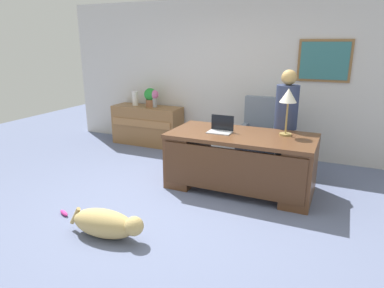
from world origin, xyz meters
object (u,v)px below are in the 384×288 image
(desk, at_px, (240,160))
(armchair, at_px, (260,137))
(desk_lamp, at_px, (288,99))
(dog_toy_bone, at_px, (64,213))
(person_standing, at_px, (285,125))
(vase_with_flowers, at_px, (154,97))
(potted_plant, at_px, (150,97))
(laptop, at_px, (221,128))
(vase_empty, at_px, (135,99))
(credenza, at_px, (148,125))
(dog_lying, at_px, (107,224))

(desk, relative_size, armchair, 1.73)
(desk_lamp, relative_size, dog_toy_bone, 3.56)
(person_standing, distance_m, desk_lamp, 0.62)
(desk, xyz_separation_m, person_standing, (0.47, 0.65, 0.39))
(vase_with_flowers, bearing_deg, dog_toy_bone, -81.00)
(potted_plant, bearing_deg, person_standing, -15.18)
(armchair, height_order, vase_with_flowers, armchair)
(laptop, height_order, vase_empty, vase_empty)
(vase_with_flowers, relative_size, vase_empty, 1.20)
(desk_lamp, bearing_deg, desk, -158.15)
(credenza, xyz_separation_m, potted_plant, (0.09, 0.00, 0.58))
(laptop, relative_size, desk_lamp, 0.52)
(vase_empty, bearing_deg, desk_lamp, -20.43)
(person_standing, bearing_deg, vase_empty, 166.51)
(person_standing, height_order, vase_empty, person_standing)
(potted_plant, bearing_deg, dog_lying, -67.14)
(armchair, xyz_separation_m, potted_plant, (-2.24, 0.36, 0.46))
(dog_lying, bearing_deg, dog_toy_bone, 167.38)
(person_standing, bearing_deg, armchair, 140.19)
(desk, bearing_deg, person_standing, 54.22)
(desk_lamp, height_order, vase_empty, desk_lamp)
(credenza, xyz_separation_m, dog_toy_bone, (0.64, -2.96, -0.35))
(dog_lying, bearing_deg, credenza, 114.23)
(person_standing, distance_m, dog_toy_bone, 3.19)
(vase_empty, bearing_deg, armchair, -7.88)
(vase_empty, distance_m, potted_plant, 0.36)
(credenza, height_order, person_standing, person_standing)
(desk, relative_size, person_standing, 1.21)
(laptop, xyz_separation_m, desk_lamp, (0.83, 0.20, 0.43))
(person_standing, height_order, potted_plant, person_standing)
(armchair, relative_size, laptop, 3.51)
(person_standing, bearing_deg, dog_toy_bone, -133.65)
(laptop, bearing_deg, vase_empty, 149.18)
(armchair, relative_size, dog_toy_bone, 6.48)
(person_standing, bearing_deg, potted_plant, 164.82)
(vase_empty, height_order, dog_toy_bone, vase_empty)
(vase_with_flowers, bearing_deg, potted_plant, 180.00)
(armchair, xyz_separation_m, dog_toy_bone, (-1.69, -2.60, -0.47))
(dog_lying, xyz_separation_m, vase_empty, (-1.67, 3.14, 0.74))
(credenza, bearing_deg, dog_lying, -65.77)
(desk, height_order, dog_lying, desk)
(armchair, bearing_deg, vase_empty, 172.12)
(desk, distance_m, armchair, 1.02)
(desk_lamp, xyz_separation_m, vase_empty, (-3.11, 1.16, -0.37))
(desk, relative_size, desk_lamp, 3.14)
(laptop, distance_m, vase_with_flowers, 2.29)
(armchair, xyz_separation_m, desk_lamp, (0.52, -0.80, 0.77))
(laptop, xyz_separation_m, vase_with_flowers, (-1.84, 1.36, 0.13))
(person_standing, xyz_separation_m, potted_plant, (-2.69, 0.73, 0.13))
(vase_empty, relative_size, dog_toy_bone, 1.58)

